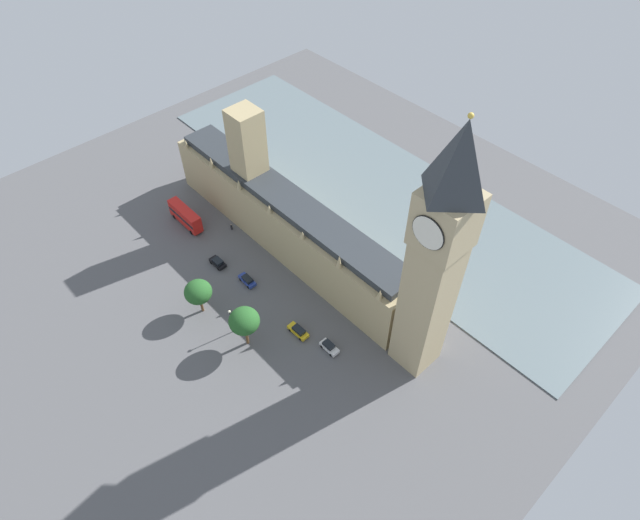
# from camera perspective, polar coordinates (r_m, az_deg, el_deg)

# --- Properties ---
(ground_plane) EXTENTS (139.04, 139.04, 0.00)m
(ground_plane) POSITION_cam_1_polar(r_m,az_deg,el_deg) (120.95, -4.04, 1.25)
(ground_plane) COLOR #565659
(river_thames) EXTENTS (37.11, 125.13, 0.25)m
(river_thames) POSITION_cam_1_polar(r_m,az_deg,el_deg) (136.40, 5.84, 7.55)
(river_thames) COLOR slate
(river_thames) RESTS_ON ground
(parliament_building) EXTENTS (10.49, 69.04, 29.19)m
(parliament_building) POSITION_cam_1_polar(r_m,az_deg,el_deg) (117.09, -3.88, 4.68)
(parliament_building) COLOR tan
(parliament_building) RESTS_ON ground
(clock_tower) EXTENTS (7.99, 7.99, 52.76)m
(clock_tower) POSITION_cam_1_polar(r_m,az_deg,el_deg) (83.26, 12.43, 0.14)
(clock_tower) COLOR tan
(clock_tower) RESTS_ON ground
(double_decker_bus_near_tower) EXTENTS (2.67, 10.50, 4.75)m
(double_decker_bus_near_tower) POSITION_cam_1_polar(r_m,az_deg,el_deg) (128.62, -14.31, 4.65)
(double_decker_bus_near_tower) COLOR red
(double_decker_bus_near_tower) RESTS_ON ground
(car_black_by_river_gate) EXTENTS (2.05, 4.16, 1.74)m
(car_black_by_river_gate) POSITION_cam_1_polar(r_m,az_deg,el_deg) (118.69, -10.96, -0.25)
(car_black_by_river_gate) COLOR black
(car_black_by_river_gate) RESTS_ON ground
(car_blue_opposite_hall) EXTENTS (1.92, 4.45, 1.74)m
(car_blue_opposite_hall) POSITION_cam_1_polar(r_m,az_deg,el_deg) (114.20, -7.85, -2.15)
(car_blue_opposite_hall) COLOR navy
(car_blue_opposite_hall) RESTS_ON ground
(car_yellow_cab_trailing) EXTENTS (1.98, 4.70, 1.74)m
(car_yellow_cab_trailing) POSITION_cam_1_polar(r_m,az_deg,el_deg) (105.15, -2.36, -7.64)
(car_yellow_cab_trailing) COLOR gold
(car_yellow_cab_trailing) RESTS_ON ground
(car_white_under_trees) EXTENTS (1.84, 4.07, 1.74)m
(car_white_under_trees) POSITION_cam_1_polar(r_m,az_deg,el_deg) (103.02, 1.00, -9.33)
(car_white_under_trees) COLOR silver
(car_white_under_trees) RESTS_ON ground
(pedestrian_far_end) EXTENTS (0.64, 0.56, 1.60)m
(pedestrian_far_end) POSITION_cam_1_polar(r_m,az_deg,el_deg) (126.36, -9.52, 3.53)
(pedestrian_far_end) COLOR black
(pedestrian_far_end) RESTS_ON ground
(plane_tree_leading) EXTENTS (5.54, 5.54, 8.36)m
(plane_tree_leading) POSITION_cam_1_polar(r_m,az_deg,el_deg) (107.20, -12.99, -3.38)
(plane_tree_leading) COLOR brown
(plane_tree_leading) RESTS_ON ground
(plane_tree_kerbside) EXTENTS (5.86, 5.86, 9.68)m
(plane_tree_kerbside) POSITION_cam_1_polar(r_m,az_deg,el_deg) (99.71, -8.17, -6.53)
(plane_tree_kerbside) COLOR brown
(plane_tree_kerbside) RESTS_ON ground
(street_lamp_midblock) EXTENTS (0.56, 0.56, 6.80)m
(street_lamp_midblock) POSITION_cam_1_polar(r_m,az_deg,el_deg) (103.69, -9.62, -6.12)
(street_lamp_midblock) COLOR black
(street_lamp_midblock) RESTS_ON ground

